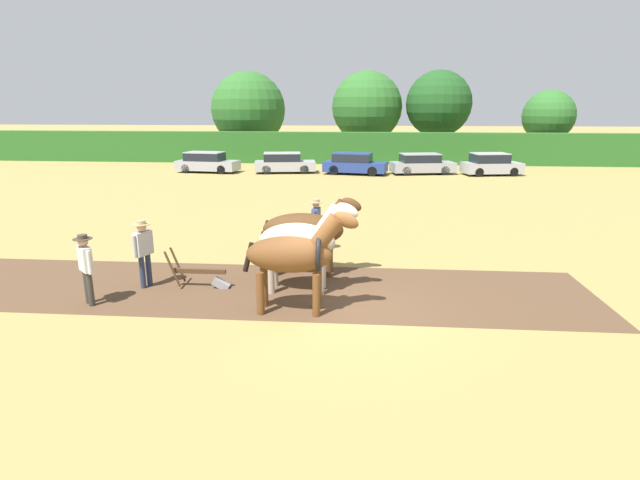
{
  "coord_description": "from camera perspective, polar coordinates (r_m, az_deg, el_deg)",
  "views": [
    {
      "loc": [
        0.56,
        -11.09,
        4.63
      ],
      "look_at": [
        -0.68,
        2.06,
        1.1
      ],
      "focal_mm": 28.0,
      "sensor_mm": 36.0,
      "label": 1
    }
  ],
  "objects": [
    {
      "name": "farmer_onlooker_left",
      "position": [
        13.08,
        -25.2,
        -2.49
      ],
      "size": [
        0.52,
        0.49,
        1.74
      ],
      "rotation": [
        0.0,
        0.0,
        0.82
      ],
      "color": "#38332D",
      "rests_on": "ground"
    },
    {
      "name": "draft_horse_trail_left",
      "position": [
        14.05,
        -1.51,
        1.21
      ],
      "size": [
        2.93,
        1.02,
        2.3
      ],
      "rotation": [
        0.0,
        0.0,
        0.01
      ],
      "color": "#513319",
      "rests_on": "ground"
    },
    {
      "name": "plowed_furrow_strip",
      "position": [
        13.89,
        -16.11,
        -5.11
      ],
      "size": [
        21.77,
        4.31,
        0.01
      ],
      "primitive_type": "cube",
      "rotation": [
        0.0,
        0.0,
        0.01
      ],
      "color": "brown",
      "rests_on": "ground"
    },
    {
      "name": "tree_far_left",
      "position": [
        49.18,
        -8.18,
        14.57
      ],
      "size": [
        6.97,
        6.97,
        7.9
      ],
      "color": "#423323",
      "rests_on": "ground"
    },
    {
      "name": "tree_left",
      "position": [
        48.05,
        5.38,
        14.9
      ],
      "size": [
        6.49,
        6.49,
        7.88
      ],
      "color": "#4C3823",
      "rests_on": "ground"
    },
    {
      "name": "hedgerow",
      "position": [
        42.72,
        4.72,
        10.44
      ],
      "size": [
        74.18,
        1.39,
        2.59
      ],
      "primitive_type": "cube",
      "color": "#286023",
      "rests_on": "ground"
    },
    {
      "name": "ground_plane",
      "position": [
        12.03,
        2.34,
        -7.68
      ],
      "size": [
        240.0,
        240.0,
        0.0
      ],
      "primitive_type": "plane",
      "color": "#998447"
    },
    {
      "name": "parked_car_far_left",
      "position": [
        37.74,
        -12.8,
        8.64
      ],
      "size": [
        4.6,
        2.28,
        1.47
      ],
      "rotation": [
        0.0,
        0.0,
        -0.11
      ],
      "color": "#9E9EA8",
      "rests_on": "ground"
    },
    {
      "name": "draft_horse_lead_right",
      "position": [
        12.69,
        -2.15,
        -0.12
      ],
      "size": [
        2.7,
        1.03,
        2.42
      ],
      "rotation": [
        0.0,
        0.0,
        0.01
      ],
      "color": "#B2A38E",
      "rests_on": "ground"
    },
    {
      "name": "draft_horse_lead_left",
      "position": [
        11.35,
        -2.95,
        -1.67
      ],
      "size": [
        2.72,
        0.9,
        2.48
      ],
      "rotation": [
        0.0,
        0.0,
        0.01
      ],
      "color": "brown",
      "rests_on": "ground"
    },
    {
      "name": "plow",
      "position": [
        13.53,
        -13.1,
        -4.01
      ],
      "size": [
        1.66,
        0.47,
        1.13
      ],
      "rotation": [
        0.0,
        0.0,
        0.01
      ],
      "color": "#4C331E",
      "rests_on": "ground"
    },
    {
      "name": "farmer_at_plow",
      "position": [
        13.81,
        -19.53,
        -0.85
      ],
      "size": [
        0.45,
        0.66,
        1.8
      ],
      "rotation": [
        0.0,
        0.0,
        -0.35
      ],
      "color": "#28334C",
      "rests_on": "ground"
    },
    {
      "name": "farmer_beside_team",
      "position": [
        16.21,
        -0.45,
        2.19
      ],
      "size": [
        0.44,
        0.68,
        1.77
      ],
      "rotation": [
        0.0,
        0.0,
        -0.12
      ],
      "color": "#38332D",
      "rests_on": "ground"
    },
    {
      "name": "tree_center",
      "position": [
        49.41,
        24.68,
        12.74
      ],
      "size": [
        4.48,
        4.48,
        6.1
      ],
      "color": "#4C3823",
      "rests_on": "ground"
    },
    {
      "name": "tree_center_left",
      "position": [
        48.03,
        13.41,
        14.9
      ],
      "size": [
        5.91,
        5.91,
        7.87
      ],
      "color": "#4C3823",
      "rests_on": "ground"
    },
    {
      "name": "parked_car_center_left",
      "position": [
        35.83,
        3.95,
        8.67
      ],
      "size": [
        4.65,
        2.54,
        1.5
      ],
      "rotation": [
        0.0,
        0.0,
        -0.18
      ],
      "color": "navy",
      "rests_on": "ground"
    },
    {
      "name": "parked_car_center_right",
      "position": [
        37.23,
        18.96,
        8.15
      ],
      "size": [
        4.24,
        2.53,
        1.53
      ],
      "rotation": [
        0.0,
        0.0,
        0.19
      ],
      "color": "#A8A8B2",
      "rests_on": "ground"
    },
    {
      "name": "parked_car_center",
      "position": [
        36.54,
        11.56,
        8.49
      ],
      "size": [
        4.7,
        2.62,
        1.45
      ],
      "rotation": [
        0.0,
        0.0,
        0.2
      ],
      "color": "#9E9EA8",
      "rests_on": "ground"
    },
    {
      "name": "parked_car_left",
      "position": [
        36.59,
        -4.11,
        8.76
      ],
      "size": [
        4.56,
        2.44,
        1.46
      ],
      "rotation": [
        0.0,
        0.0,
        0.17
      ],
      "color": "#A8A8B2",
      "rests_on": "ground"
    }
  ]
}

